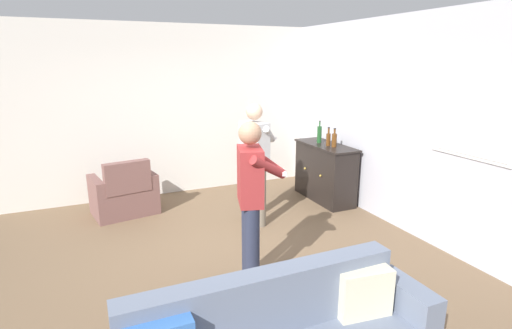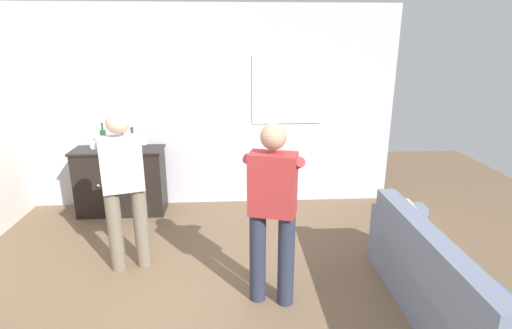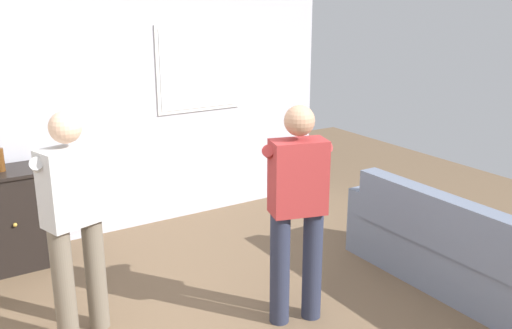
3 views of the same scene
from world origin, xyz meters
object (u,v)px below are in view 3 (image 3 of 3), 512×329
object	(u,v)px
couch	(461,256)
person_standing_right	(297,205)
bottle_spirits_clear	(0,159)
person_standing_left	(73,215)

from	to	relation	value
couch	person_standing_right	xyz separation A→B (m)	(-1.39, 0.42, 0.60)
couch	bottle_spirits_clear	world-z (taller)	bottle_spirits_clear
bottle_spirits_clear	person_standing_left	bearing A→B (deg)	-80.71
person_standing_left	person_standing_right	bearing A→B (deg)	-24.83
bottle_spirits_clear	person_standing_left	xyz separation A→B (m)	(0.24, -1.44, -0.10)
person_standing_right	couch	bearing A→B (deg)	-16.97
couch	person_standing_left	distance (m)	3.09
bottle_spirits_clear	person_standing_left	size ratio (longest dim) A/B	0.18
couch	person_standing_right	world-z (taller)	person_standing_right
couch	person_standing_left	bearing A→B (deg)	158.91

